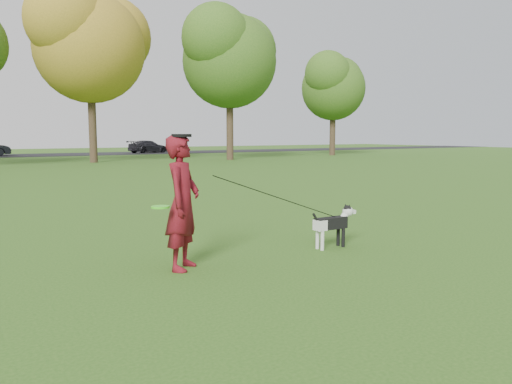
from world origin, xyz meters
TOP-DOWN VIEW (x-y plane):
  - ground at (0.00, 0.00)m, footprint 120.00×120.00m
  - road at (0.00, 40.00)m, footprint 120.00×7.00m
  - man at (-1.24, 0.38)m, footprint 0.76×0.77m
  - dog at (1.31, 0.29)m, footprint 0.90×0.18m
  - car_right at (12.39, 40.00)m, footprint 4.31×2.85m
  - man_held_items at (0.18, 0.31)m, footprint 3.17×0.39m

SIDE VIEW (x-z plane):
  - ground at x=0.00m, z-range 0.00..0.00m
  - road at x=0.00m, z-range 0.00..0.02m
  - dog at x=1.31m, z-range 0.07..0.76m
  - car_right at x=12.39m, z-range 0.02..1.18m
  - man at x=-1.24m, z-range 0.00..1.80m
  - man_held_items at x=0.18m, z-range 0.23..1.58m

